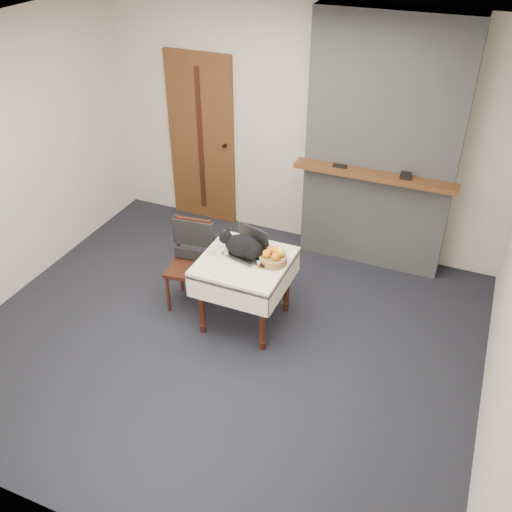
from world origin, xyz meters
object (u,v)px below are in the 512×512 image
Objects in this scene: side_table at (245,270)px; cat at (244,247)px; laptop at (248,248)px; fruit_basket at (273,257)px; door at (202,140)px; chair at (192,251)px; pill_bottle at (259,265)px; cream_jar at (212,252)px.

cat reaches higher than side_table.
laptop is 1.69× the size of fruit_basket.
door is 2.15m from side_table.
door is 8.11× the size of fruit_basket.
door is at bearing 128.56° from cat.
chair is at bearing 168.37° from side_table.
door reaches higher than laptop.
door is at bearing 133.59° from fruit_basket.
laptop is 0.24m from pill_bottle.
cat is (-0.03, 0.04, 0.22)m from side_table.
laptop is at bearing 171.06° from fruit_basket.
cream_jar reaches higher than side_table.
pill_bottle is (0.18, -0.17, -0.03)m from laptop.
cat is at bearing -52.28° from door.
laptop is at bearing 73.85° from cat.
door reaches higher than cat.
side_table is 0.22m from cat.
chair is (-0.86, 0.07, -0.19)m from fruit_basket.
cat is at bearing 149.66° from pill_bottle.
laptop is at bearing 25.39° from cream_jar.
door is at bearing 129.84° from pill_bottle.
pill_bottle is at bearing -3.36° from cream_jar.
door reaches higher than pill_bottle.
cat is 7.53× the size of pill_bottle.
pill_bottle is 0.08× the size of chair.
laptop reaches higher than fruit_basket.
side_table is 0.34m from cream_jar.
laptop is 6.24× the size of pill_bottle.
laptop reaches higher than cat.
fruit_basket reaches higher than pill_bottle.
chair is at bearing 175.27° from fruit_basket.
pill_bottle is 0.15m from fruit_basket.
chair reaches higher than side_table.
chair is at bearing 165.83° from pill_bottle.
pill_bottle is (0.19, -0.11, -0.07)m from cat.
cat is 0.30m from cream_jar.
fruit_basket is (1.54, -1.61, -0.24)m from door.
fruit_basket reaches higher than side_table.
cream_jar is (-0.29, -0.14, -0.03)m from laptop.
chair is (-0.61, 0.13, -0.02)m from side_table.
door is at bearing 127.62° from side_table.
door is 30.95× the size of cream_jar.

